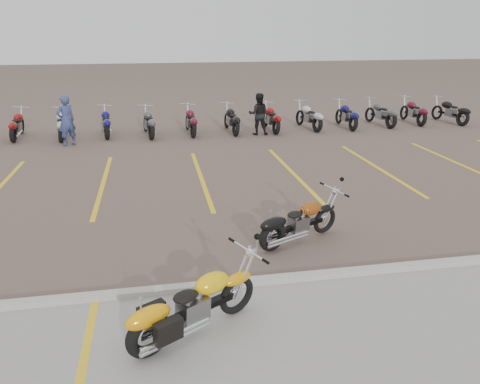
% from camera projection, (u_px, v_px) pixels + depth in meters
% --- Properties ---
extents(ground, '(100.00, 100.00, 0.00)m').
position_uv_depth(ground, '(222.00, 236.00, 9.58)').
color(ground, brown).
rests_on(ground, ground).
extents(curb, '(60.00, 0.18, 0.12)m').
position_uv_depth(curb, '(240.00, 283.00, 7.71)').
color(curb, '#ADAAA3').
rests_on(curb, ground).
extents(parking_stripes, '(38.00, 5.50, 0.01)m').
position_uv_depth(parking_stripes, '(201.00, 178.00, 13.29)').
color(parking_stripes, yellow).
rests_on(parking_stripes, ground).
extents(yellow_cruiser, '(1.89, 1.15, 0.87)m').
position_uv_depth(yellow_cruiser, '(191.00, 308.00, 6.38)').
color(yellow_cruiser, black).
rests_on(yellow_cruiser, ground).
extents(flame_cruiser, '(1.84, 0.92, 0.81)m').
position_uv_depth(flame_cruiser, '(297.00, 224.00, 9.19)').
color(flame_cruiser, black).
rests_on(flame_cruiser, ground).
extents(person_a, '(0.78, 0.73, 1.80)m').
position_uv_depth(person_a, '(66.00, 121.00, 16.65)').
color(person_a, navy).
rests_on(person_a, ground).
extents(person_b, '(0.90, 0.76, 1.63)m').
position_uv_depth(person_b, '(258.00, 114.00, 18.40)').
color(person_b, black).
rests_on(person_b, ground).
extents(bg_bike_row, '(20.59, 2.04, 1.10)m').
position_uv_depth(bg_bike_row, '(230.00, 118.00, 19.04)').
color(bg_bike_row, black).
rests_on(bg_bike_row, ground).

